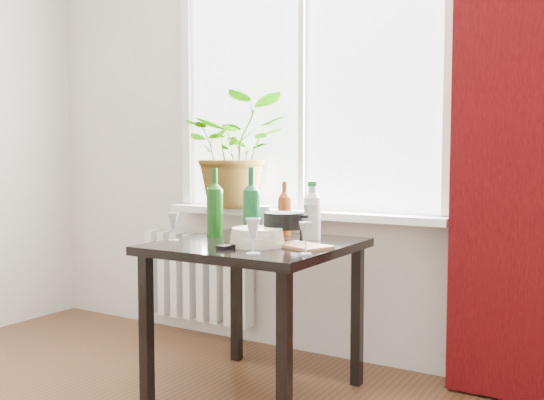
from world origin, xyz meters
The scene contains 19 objects.
window centered at (0.00, 2.22, 1.60)m, with size 1.72×0.08×1.62m.
windowsill centered at (0.00, 2.15, 0.82)m, with size 1.72×0.20×0.04m.
curtain centered at (1.12, 2.12, 1.30)m, with size 0.50×0.12×2.56m.
radiator centered at (-0.75, 2.18, 0.38)m, with size 0.80×0.10×0.55m.
table centered at (0.10, 1.55, 0.65)m, with size 0.85×0.85×0.74m.
potted_plant centered at (-0.41, 2.13, 1.18)m, with size 0.60×0.52×0.67m, color #357B20.
wine_bottle_left centered at (-0.21, 1.64, 0.92)m, with size 0.08×0.08×0.35m, color #0F430C, non-canonical shape.
wine_bottle_right centered at (0.01, 1.64, 0.92)m, with size 0.08×0.08×0.36m, color #0E491D, non-canonical shape.
bottle_amber centered at (0.07, 1.86, 0.88)m, with size 0.07×0.07×0.29m, color maroon, non-canonical shape.
cleaning_bottle centered at (0.28, 1.78, 0.88)m, with size 0.08×0.08×0.29m, color silver, non-canonical shape.
wineglass_front_right centered at (0.28, 1.24, 0.82)m, with size 0.06×0.06×0.15m, color silver, non-canonical shape.
wineglass_far_right centered at (0.48, 1.34, 0.81)m, with size 0.06×0.06×0.14m, color silver, non-canonical shape.
wineglass_back_center centered at (0.28, 1.76, 0.83)m, with size 0.08×0.08×0.18m, color white, non-canonical shape.
wineglass_back_left centered at (0.01, 1.76, 0.82)m, with size 0.07×0.07×0.16m, color silver, non-canonical shape.
wineglass_front_left centered at (-0.26, 1.38, 0.81)m, with size 0.06×0.06×0.14m, color silver, non-canonical shape.
plate_stack centered at (0.17, 1.44, 0.78)m, with size 0.25×0.25×0.08m, color beige.
fondue_pot centered at (0.24, 1.58, 0.81)m, with size 0.22×0.19×0.15m, color black, non-canonical shape.
tv_remote centered at (0.11, 1.34, 0.75)m, with size 0.05×0.17×0.02m, color black.
cutting_board centered at (0.37, 1.51, 0.75)m, with size 0.25×0.16×0.01m, color #A7744B.
Camera 1 is at (1.63, -0.85, 1.14)m, focal length 40.00 mm.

